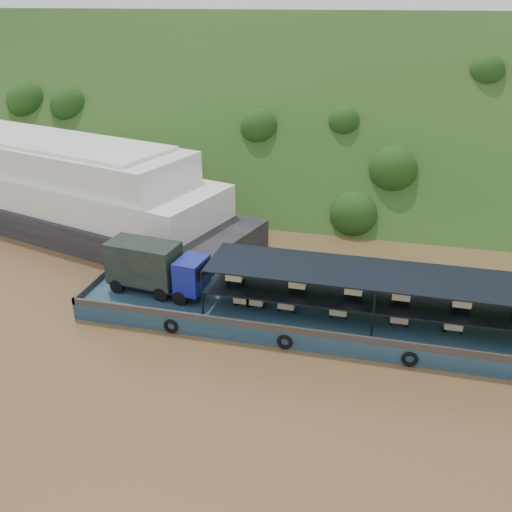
# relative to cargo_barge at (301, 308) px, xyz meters

# --- Properties ---
(ground) EXTENTS (160.00, 160.00, 0.00)m
(ground) POSITION_rel_cargo_barge_xyz_m (-2.22, 0.60, -1.25)
(ground) COLOR brown
(ground) RESTS_ON ground
(hillside) EXTENTS (140.00, 39.60, 39.60)m
(hillside) POSITION_rel_cargo_barge_xyz_m (-2.22, 36.60, -1.25)
(hillside) COLOR #1C3B15
(hillside) RESTS_ON ground
(cargo_barge) EXTENTS (35.00, 7.18, 5.00)m
(cargo_barge) POSITION_rel_cargo_barge_xyz_m (0.00, 0.00, 0.00)
(cargo_barge) COLOR #152D4A
(cargo_barge) RESTS_ON ground
(passenger_ferry) EXTENTS (44.39, 22.05, 8.72)m
(passenger_ferry) POSITION_rel_cargo_barge_xyz_m (-27.54, 13.51, 2.52)
(passenger_ferry) COLOR black
(passenger_ferry) RESTS_ON ground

